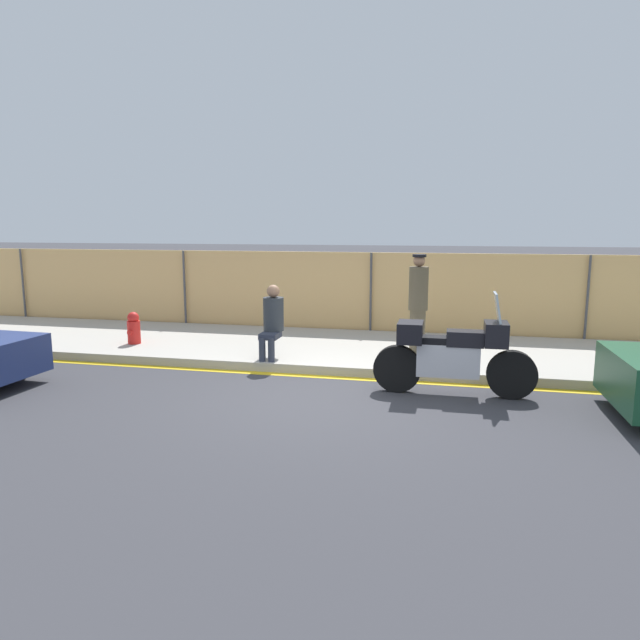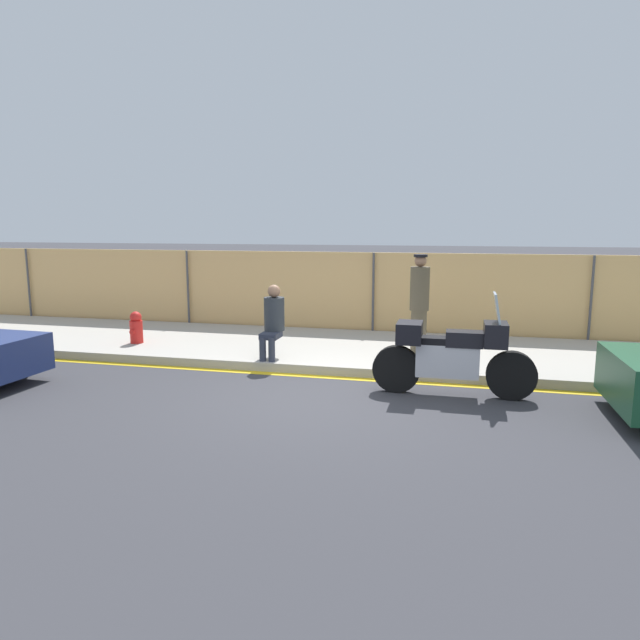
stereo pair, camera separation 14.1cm
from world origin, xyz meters
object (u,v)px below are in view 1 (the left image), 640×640
at_px(motorcycle, 452,354).
at_px(fire_hydrant, 134,328).
at_px(officer_standing, 418,302).
at_px(person_seated_on_curb, 272,318).

bearing_deg(motorcycle, fire_hydrant, 164.75).
height_order(officer_standing, person_seated_on_curb, officer_standing).
distance_m(officer_standing, fire_hydrant, 5.50).
xyz_separation_m(motorcycle, person_seated_on_curb, (-3.06, 1.12, 0.24)).
distance_m(motorcycle, officer_standing, 2.20).
distance_m(motorcycle, person_seated_on_curb, 3.27).
xyz_separation_m(officer_standing, person_seated_on_curb, (-2.45, -0.94, -0.22)).
bearing_deg(motorcycle, person_seated_on_curb, 159.73).
distance_m(motorcycle, fire_hydrant, 6.27).
height_order(motorcycle, fire_hydrant, motorcycle).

